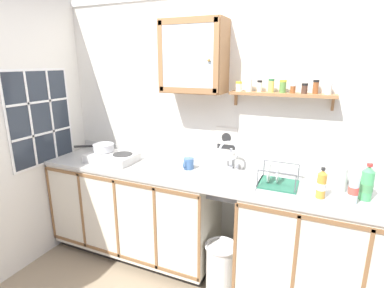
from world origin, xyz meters
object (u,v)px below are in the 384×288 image
(sink, at_px, (226,180))
(dish_rack, at_px, (277,181))
(bottle_soda_green_2, at_px, (367,184))
(warning_sign, at_px, (226,141))
(bottle_water_clear_0, at_px, (354,188))
(hot_plate_stove, at_px, (112,157))
(mug, at_px, (188,164))
(trash_bin, at_px, (221,266))
(bottle_opaque_white_1, at_px, (341,177))
(saucepan, at_px, (103,147))
(wall_cabinet, at_px, (194,57))
(bottle_juice_amber_3, at_px, (321,184))

(sink, relative_size, dish_rack, 1.91)
(bottle_soda_green_2, distance_m, dish_rack, 0.61)
(bottle_soda_green_2, bearing_deg, warning_sign, 166.20)
(bottle_water_clear_0, bearing_deg, hot_plate_stove, 178.06)
(hot_plate_stove, relative_size, mug, 3.58)
(dish_rack, distance_m, trash_bin, 0.87)
(sink, xyz_separation_m, bottle_opaque_white_1, (0.86, 0.05, 0.15))
(saucepan, bearing_deg, bottle_water_clear_0, -2.35)
(bottle_opaque_white_1, xyz_separation_m, trash_bin, (-0.82, -0.25, -0.84))
(saucepan, height_order, wall_cabinet, wall_cabinet)
(bottle_water_clear_0, relative_size, dish_rack, 0.80)
(sink, xyz_separation_m, bottle_soda_green_2, (1.01, -0.03, 0.15))
(hot_plate_stove, height_order, saucepan, saucepan)
(bottle_water_clear_0, bearing_deg, wall_cabinet, 169.54)
(wall_cabinet, bearing_deg, bottle_opaque_white_1, -2.92)
(hot_plate_stove, xyz_separation_m, bottle_juice_amber_3, (1.86, -0.07, 0.06))
(bottle_water_clear_0, relative_size, bottle_juice_amber_3, 1.05)
(warning_sign, bearing_deg, bottle_juice_amber_3, -24.13)
(mug, distance_m, warning_sign, 0.40)
(hot_plate_stove, relative_size, warning_sign, 1.93)
(bottle_soda_green_2, height_order, trash_bin, bottle_soda_green_2)
(mug, bearing_deg, bottle_juice_amber_3, -8.57)
(hot_plate_stove, relative_size, saucepan, 1.39)
(warning_sign, bearing_deg, saucepan, -166.67)
(mug, bearing_deg, bottle_water_clear_0, -7.40)
(bottle_water_clear_0, relative_size, trash_bin, 0.55)
(bottle_water_clear_0, relative_size, mug, 1.83)
(bottle_water_clear_0, height_order, mug, bottle_water_clear_0)
(bottle_soda_green_2, xyz_separation_m, warning_sign, (-1.10, 0.27, 0.12))
(hot_plate_stove, relative_size, wall_cabinet, 0.79)
(bottle_soda_green_2, bearing_deg, bottle_juice_amber_3, -161.69)
(hot_plate_stove, relative_size, trash_bin, 1.08)
(bottle_opaque_white_1, bearing_deg, sink, -176.70)
(sink, bearing_deg, saucepan, -178.41)
(hot_plate_stove, height_order, bottle_soda_green_2, bottle_soda_green_2)
(bottle_water_clear_0, height_order, warning_sign, warning_sign)
(bottle_water_clear_0, bearing_deg, dish_rack, 166.94)
(bottle_water_clear_0, relative_size, wall_cabinet, 0.40)
(bottle_water_clear_0, distance_m, warning_sign, 1.08)
(hot_plate_stove, distance_m, mug, 0.77)
(bottle_opaque_white_1, bearing_deg, bottle_soda_green_2, -26.13)
(hot_plate_stove, distance_m, trash_bin, 1.41)
(hot_plate_stove, xyz_separation_m, bottle_opaque_white_1, (1.99, 0.10, 0.07))
(saucepan, bearing_deg, dish_rack, 1.04)
(bottle_soda_green_2, bearing_deg, mug, 177.06)
(bottle_juice_amber_3, bearing_deg, saucepan, 177.49)
(mug, bearing_deg, trash_bin, -31.29)
(saucepan, distance_m, dish_rack, 1.67)
(dish_rack, bearing_deg, bottle_water_clear_0, -13.06)
(saucepan, distance_m, wall_cabinet, 1.25)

